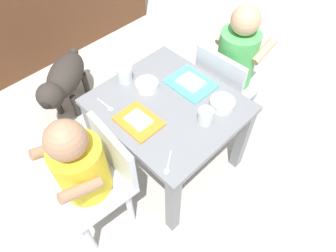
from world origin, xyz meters
TOP-DOWN VIEW (x-y plane):
  - ground_plane at (0.00, 0.00)m, footprint 7.00×7.00m
  - dining_table at (0.00, 0.00)m, footprint 0.52×0.58m
  - seated_child_left at (-0.42, -0.00)m, footprint 0.30×0.30m
  - seated_child_right at (0.42, -0.02)m, footprint 0.28×0.28m
  - dog at (-0.14, 0.67)m, footprint 0.42×0.37m
  - food_tray_left at (-0.15, 0.01)m, footprint 0.13×0.18m
  - food_tray_right at (0.15, 0.01)m, footprint 0.16×0.20m
  - water_cup_left at (0.03, -0.17)m, footprint 0.06×0.06m
  - water_cup_right at (-0.04, 0.23)m, footprint 0.07×0.07m
  - cereal_bowl_right_side at (0.14, -0.17)m, footprint 0.10×0.10m
  - veggie_bowl_near at (-0.00, 0.13)m, footprint 0.10×0.10m
  - spoon_by_left_tray at (-0.21, -0.21)m, footprint 0.09×0.07m
  - spoon_by_right_tray at (-0.19, 0.17)m, footprint 0.02×0.10m

SIDE VIEW (x-z plane):
  - ground_plane at x=0.00m, z-range 0.00..0.00m
  - dog at x=-0.14m, z-range 0.05..0.38m
  - dining_table at x=0.00m, z-range 0.14..0.57m
  - seated_child_left at x=-0.42m, z-range 0.09..0.75m
  - seated_child_right at x=0.42m, z-range 0.08..0.78m
  - spoon_by_left_tray at x=-0.21m, z-range 0.43..0.44m
  - spoon_by_right_tray at x=-0.19m, z-range 0.43..0.44m
  - food_tray_left at x=-0.15m, z-range 0.43..0.44m
  - food_tray_right at x=0.15m, z-range 0.43..0.44m
  - veggie_bowl_near at x=0.00m, z-range 0.43..0.46m
  - cereal_bowl_right_side at x=0.14m, z-range 0.43..0.47m
  - water_cup_left at x=0.03m, z-range 0.43..0.49m
  - water_cup_right at x=-0.04m, z-range 0.42..0.49m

